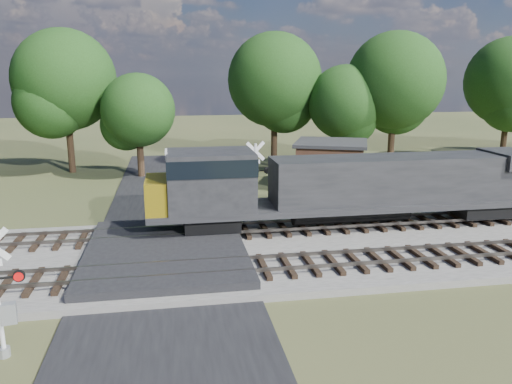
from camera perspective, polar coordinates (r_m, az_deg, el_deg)
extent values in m
plane|color=#3A4524|center=(22.56, -10.20, -8.09)|extent=(160.00, 160.00, 0.00)
cube|color=gray|center=(24.90, 13.58, -5.82)|extent=(140.00, 10.00, 0.30)
cube|color=black|center=(22.55, -10.20, -8.00)|extent=(7.00, 60.00, 0.08)
cube|color=#262628|center=(22.92, -10.23, -6.91)|extent=(7.00, 9.00, 0.62)
cube|color=black|center=(20.62, -4.63, -8.86)|extent=(44.00, 2.60, 0.18)
cube|color=#58524B|center=(22.03, 16.93, -7.47)|extent=(140.00, 0.08, 0.15)
cube|color=#58524B|center=(23.24, 15.36, -6.27)|extent=(140.00, 0.08, 0.15)
cube|color=black|center=(25.30, -5.67, -4.61)|extent=(44.00, 2.60, 0.18)
cube|color=#58524B|center=(26.33, 12.11, -3.75)|extent=(140.00, 0.08, 0.15)
cube|color=#58524B|center=(27.61, 11.02, -2.90)|extent=(140.00, 0.08, 0.15)
cylinder|color=gray|center=(17.21, -26.82, -16.01)|extent=(0.35, 0.35, 0.29)
cylinder|color=red|center=(16.18, -25.46, -8.67)|extent=(0.36, 0.16, 0.35)
cube|color=gray|center=(16.65, -26.42, -12.32)|extent=(0.48, 0.37, 0.63)
cylinder|color=silver|center=(28.51, -0.06, 1.23)|extent=(0.15, 0.15, 4.35)
cylinder|color=gray|center=(29.00, -0.06, -2.66)|extent=(0.39, 0.39, 0.33)
cube|color=silver|center=(28.20, -0.07, 4.68)|extent=(1.13, 0.24, 1.14)
cube|color=silver|center=(28.20, -0.07, 4.68)|extent=(1.13, 0.24, 1.14)
cube|color=silver|center=(28.30, -0.07, 3.49)|extent=(0.54, 0.12, 0.24)
cube|color=black|center=(28.39, -0.06, 2.41)|extent=(1.72, 0.36, 0.07)
cylinder|color=red|center=(28.63, 1.27, 2.50)|extent=(0.40, 0.17, 0.39)
cylinder|color=red|center=(28.17, -1.42, 2.32)|extent=(0.40, 0.17, 0.39)
cube|color=gray|center=(28.57, -0.58, -0.09)|extent=(0.54, 0.40, 0.71)
cube|color=#4D2F21|center=(36.73, 8.52, 2.92)|extent=(5.94, 5.94, 3.20)
cube|color=#2E2E30|center=(36.46, 8.61, 5.57)|extent=(6.53, 6.53, 0.23)
cylinder|color=black|center=(44.80, -20.50, 5.84)|extent=(0.56, 0.56, 5.90)
sphere|color=#1B3B12|center=(44.50, -21.01, 11.87)|extent=(8.26, 8.26, 8.26)
cylinder|color=black|center=(41.20, -13.08, 4.51)|extent=(0.56, 0.56, 4.13)
sphere|color=#1B3B12|center=(40.84, -13.33, 9.10)|extent=(5.79, 5.79, 5.79)
cylinder|color=black|center=(44.88, 2.09, 6.67)|extent=(0.56, 0.56, 5.87)
sphere|color=#1B3B12|center=(44.58, 2.14, 12.67)|extent=(8.22, 8.22, 8.22)
cylinder|color=black|center=(43.66, 9.96, 5.37)|extent=(0.56, 0.56, 4.48)
sphere|color=#1B3B12|center=(43.32, 10.16, 10.06)|extent=(6.27, 6.27, 6.27)
cylinder|color=black|center=(44.81, 15.23, 6.18)|extent=(0.56, 0.56, 5.84)
sphere|color=#1B3B12|center=(44.51, 15.60, 12.15)|extent=(8.17, 8.17, 8.17)
cylinder|color=black|center=(52.30, 26.54, 6.17)|extent=(0.56, 0.56, 5.76)
sphere|color=#1B3B12|center=(52.03, 27.08, 11.19)|extent=(8.06, 8.06, 8.06)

